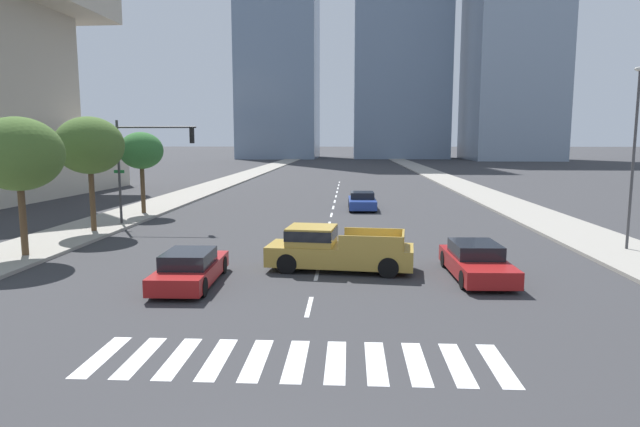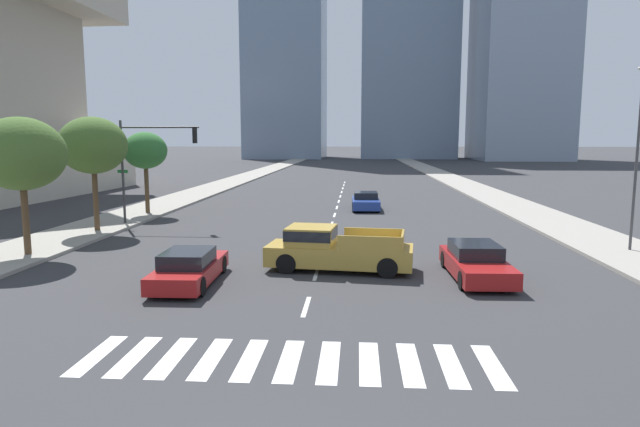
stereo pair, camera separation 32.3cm
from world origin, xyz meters
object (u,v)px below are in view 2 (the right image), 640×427
at_px(pickup_truck, 332,249).
at_px(sedan_red_2, 476,262).
at_px(sedan_blue_0, 366,201).
at_px(street_tree_second, 93,146).
at_px(street_tree_nearest, 21,154).
at_px(street_tree_third, 145,151).
at_px(sedan_red_1, 189,268).
at_px(street_lamp_east, 638,146).
at_px(traffic_signal_far, 151,153).

bearing_deg(pickup_truck, sedan_red_2, 177.87).
bearing_deg(sedan_blue_0, street_tree_second, -54.09).
distance_m(street_tree_nearest, street_tree_third, 13.23).
relative_size(sedan_red_1, street_tree_third, 0.86).
bearing_deg(street_tree_nearest, street_tree_second, 90.00).
bearing_deg(street_lamp_east, sedan_red_2, -147.90).
distance_m(street_tree_nearest, street_tree_second, 6.18).
height_order(traffic_signal_far, street_tree_nearest, traffic_signal_far).
bearing_deg(street_tree_second, street_lamp_east, -7.56).
xyz_separation_m(sedan_red_2, street_lamp_east, (7.72, 4.84, 4.13)).
distance_m(pickup_truck, sedan_red_1, 5.40).
distance_m(sedan_red_2, street_lamp_east, 10.01).
relative_size(sedan_red_2, street_lamp_east, 0.60).
bearing_deg(street_tree_third, sedan_red_2, -40.10).
distance_m(sedan_red_2, street_tree_nearest, 18.73).
relative_size(sedan_blue_0, street_lamp_east, 0.56).
xyz_separation_m(pickup_truck, traffic_signal_far, (-10.90, 10.09, 3.40)).
height_order(pickup_truck, sedan_blue_0, pickup_truck).
xyz_separation_m(pickup_truck, sedan_blue_0, (1.53, 18.38, -0.23)).
bearing_deg(street_tree_second, sedan_red_1, -50.47).
xyz_separation_m(pickup_truck, sedan_red_2, (5.23, -0.79, -0.24)).
xyz_separation_m(traffic_signal_far, street_tree_third, (-2.09, 4.47, 0.02)).
height_order(street_lamp_east, street_tree_nearest, street_lamp_east).
distance_m(traffic_signal_far, street_tree_third, 4.93).
height_order(sedan_red_2, street_tree_third, street_tree_third).
xyz_separation_m(sedan_blue_0, sedan_red_1, (-6.37, -20.75, -0.02)).
xyz_separation_m(sedan_red_1, street_lamp_east, (17.80, 6.43, 4.14)).
relative_size(sedan_blue_0, street_tree_second, 0.74).
distance_m(pickup_truck, traffic_signal_far, 15.24).
bearing_deg(sedan_red_1, street_tree_third, 24.30).
xyz_separation_m(street_lamp_east, street_tree_second, (-25.94, 3.45, -0.05)).
relative_size(street_tree_nearest, street_tree_second, 0.96).
distance_m(sedan_blue_0, street_tree_nearest, 22.71).
height_order(sedan_red_1, street_tree_second, street_tree_second).
height_order(street_tree_second, street_tree_third, street_tree_second).
bearing_deg(sedan_red_2, traffic_signal_far, -125.62).
xyz_separation_m(sedan_red_1, street_tree_nearest, (-8.15, 3.70, 3.81)).
xyz_separation_m(traffic_signal_far, street_tree_second, (-2.09, -2.59, 0.43)).
bearing_deg(street_tree_nearest, street_tree_third, 90.00).
bearing_deg(street_tree_second, traffic_signal_far, 51.02).
bearing_deg(sedan_blue_0, sedan_red_1, -17.99).
bearing_deg(traffic_signal_far, street_tree_nearest, -103.45).
height_order(sedan_red_2, traffic_signal_far, traffic_signal_far).
relative_size(street_lamp_east, street_tree_third, 1.48).
distance_m(street_tree_second, street_tree_third, 7.07).
bearing_deg(sedan_red_1, sedan_blue_0, -18.48).
relative_size(street_lamp_east, street_tree_nearest, 1.37).
relative_size(traffic_signal_far, street_tree_third, 1.11).
xyz_separation_m(sedan_blue_0, street_tree_second, (-14.52, -10.88, 4.07)).
relative_size(pickup_truck, sedan_red_2, 1.20).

